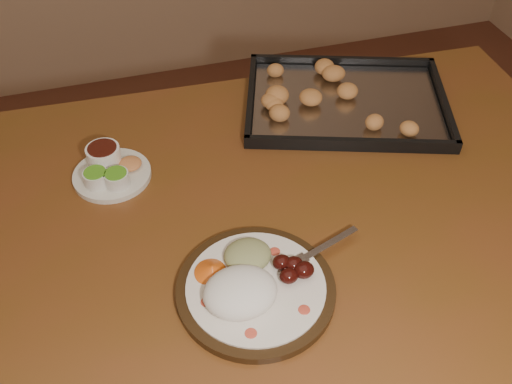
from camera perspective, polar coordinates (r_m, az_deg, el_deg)
name	(u,v)px	position (r m, az deg, el deg)	size (l,w,h in m)	color
dining_table	(239,251)	(1.13, -1.67, -5.88)	(1.54, 0.96, 0.75)	brown
dinner_plate	(251,285)	(0.94, -0.46, -9.32)	(0.34, 0.26, 0.06)	black
condiment_saucer	(109,169)	(1.16, -14.45, 2.23)	(0.15, 0.15, 0.05)	silver
baking_tray	(346,100)	(1.33, 8.96, 9.08)	(0.53, 0.46, 0.05)	black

